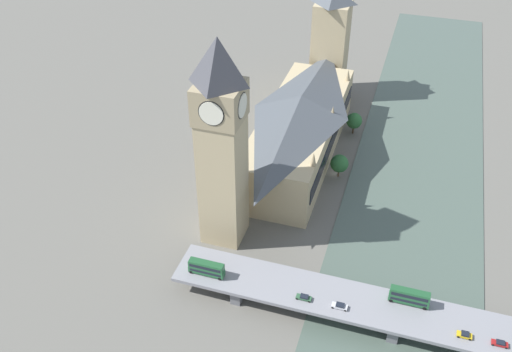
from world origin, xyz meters
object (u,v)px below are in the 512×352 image
object	(u,v)px
double_decker_bus_mid	(409,296)
car_northbound_tail	(465,335)
double_decker_bus_lead	(206,268)
car_southbound_tail	(304,297)
parliament_hall	(300,127)
car_northbound_lead	(340,306)
victoria_tower	(330,44)
car_southbound_lead	(500,343)
road_bridge	(396,314)
clock_tower	(221,139)

from	to	relation	value
double_decker_bus_mid	car_northbound_tail	distance (m)	17.12
double_decker_bus_lead	car_southbound_tail	size ratio (longest dim) A/B	2.48
parliament_hall	car_southbound_tail	size ratio (longest dim) A/B	19.47
double_decker_bus_mid	car_northbound_lead	world-z (taller)	double_decker_bus_mid
victoria_tower	car_southbound_tail	xyz separation A→B (m)	(-21.21, 133.45, -18.69)
victoria_tower	car_southbound_lead	xyz separation A→B (m)	(-73.90, 133.24, -18.72)
victoria_tower	double_decker_bus_lead	bearing A→B (deg)	86.27
victoria_tower	car_southbound_tail	size ratio (longest dim) A/B	12.58
road_bridge	victoria_tower	bearing A→B (deg)	-70.10
victoria_tower	double_decker_bus_lead	world-z (taller)	victoria_tower
parliament_hall	double_decker_bus_lead	size ratio (longest dim) A/B	7.85
clock_tower	car_northbound_lead	distance (m)	59.42
victoria_tower	car_northbound_lead	bearing A→B (deg)	103.27
road_bridge	car_northbound_lead	distance (m)	16.06
victoria_tower	car_northbound_lead	size ratio (longest dim) A/B	12.41
double_decker_bus_lead	road_bridge	bearing A→B (deg)	-177.06
double_decker_bus_mid	car_southbound_lead	bearing A→B (deg)	163.51
car_northbound_tail	car_southbound_tail	size ratio (longest dim) A/B	0.90
double_decker_bus_mid	car_northbound_lead	distance (m)	19.70
victoria_tower	road_bridge	xyz separation A→B (m)	(-47.02, 129.89, -20.59)
road_bridge	car_southbound_tail	xyz separation A→B (m)	(25.81, 3.55, 1.90)
clock_tower	victoria_tower	xyz separation A→B (m)	(-12.11, -107.80, -12.45)
parliament_hall	victoria_tower	distance (m)	55.84
parliament_hall	car_northbound_tail	world-z (taller)	parliament_hall
road_bridge	double_decker_bus_mid	xyz separation A→B (m)	(-2.60, -3.84, 4.00)
double_decker_bus_mid	car_southbound_tail	xyz separation A→B (m)	(28.41, 7.40, -2.10)
double_decker_bus_mid	clock_tower	bearing A→B (deg)	-16.46
car_northbound_tail	car_southbound_tail	world-z (taller)	car_northbound_tail
road_bridge	car_southbound_tail	world-z (taller)	car_southbound_tail
car_southbound_lead	double_decker_bus_mid	bearing A→B (deg)	-16.49
double_decker_bus_lead	car_southbound_tail	xyz separation A→B (m)	(-29.87, 0.70, -1.95)
double_decker_bus_lead	car_northbound_lead	size ratio (longest dim) A/B	2.45
clock_tower	road_bridge	bearing A→B (deg)	159.52
double_decker_bus_lead	car_southbound_tail	world-z (taller)	double_decker_bus_lead
parliament_hall	victoria_tower	bearing A→B (deg)	-89.94
car_northbound_tail	double_decker_bus_mid	bearing A→B (deg)	-25.07
victoria_tower	road_bridge	size ratio (longest dim) A/B	0.43
clock_tower	car_southbound_lead	distance (m)	94.96
parliament_hall	car_northbound_tail	size ratio (longest dim) A/B	21.70
car_northbound_lead	road_bridge	bearing A→B (deg)	-166.93
car_northbound_lead	car_northbound_tail	size ratio (longest dim) A/B	1.13
car_southbound_tail	car_northbound_tail	bearing A→B (deg)	-179.74
clock_tower	double_decker_bus_lead	xyz separation A→B (m)	(-3.45, 24.95, -29.19)
victoria_tower	car_southbound_lead	size ratio (longest dim) A/B	13.23
road_bridge	double_decker_bus_lead	xyz separation A→B (m)	(55.68, 2.86, 3.86)
double_decker_bus_lead	car_northbound_lead	xyz separation A→B (m)	(-40.15, 0.75, -1.93)
road_bridge	car_northbound_tail	size ratio (longest dim) A/B	33.01
road_bridge	double_decker_bus_lead	world-z (taller)	double_decker_bus_lead
double_decker_bus_lead	car_northbound_lead	bearing A→B (deg)	178.94
car_northbound_lead	car_northbound_tail	distance (m)	33.52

